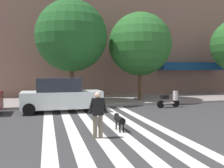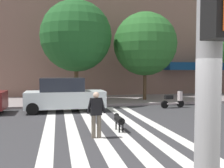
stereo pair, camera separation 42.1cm
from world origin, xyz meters
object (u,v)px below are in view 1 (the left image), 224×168
Objects in this scene: parked_scooter at (168,100)px; street_tree_nearest at (71,36)px; pedestrian_dog_walker at (98,112)px; parked_car_behind_first at (61,96)px; dog_on_leash at (119,120)px; street_tree_middle at (140,44)px.

parked_scooter is 7.95m from street_tree_nearest.
parked_car_behind_first is at bearing 98.75° from pedestrian_dog_walker.
dog_on_leash is (1.06, -8.54, -4.34)m from street_tree_nearest.
dog_on_leash is (-4.79, -5.31, -0.03)m from parked_scooter.
parked_scooter is 0.23× the size of street_tree_nearest.
street_tree_middle is at bearing 61.92° from pedestrian_dog_walker.
parked_car_behind_first reaches higher than parked_scooter.
parked_car_behind_first reaches higher than dog_on_leash.
parked_car_behind_first is 5.12m from street_tree_nearest.
street_tree_middle is at bearing 64.92° from dog_on_leash.
pedestrian_dog_walker reaches higher than dog_on_leash.
street_tree_middle is at bearing 100.79° from parked_scooter.
street_tree_nearest is at bearing 74.17° from parked_car_behind_first.
street_tree_nearest is 5.21m from street_tree_middle.
street_tree_middle reaches higher than parked_car_behind_first.
dog_on_leash is at bearing -132.03° from parked_scooter.
street_tree_nearest is 1.08× the size of street_tree_middle.
street_tree_middle is 5.89× the size of dog_on_leash.
pedestrian_dog_walker reaches higher than parked_scooter.
pedestrian_dog_walker is (0.95, -6.15, -0.01)m from parked_car_behind_first.
parked_car_behind_first is 2.77× the size of pedestrian_dog_walker.
parked_car_behind_first is at bearing -150.05° from street_tree_middle.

